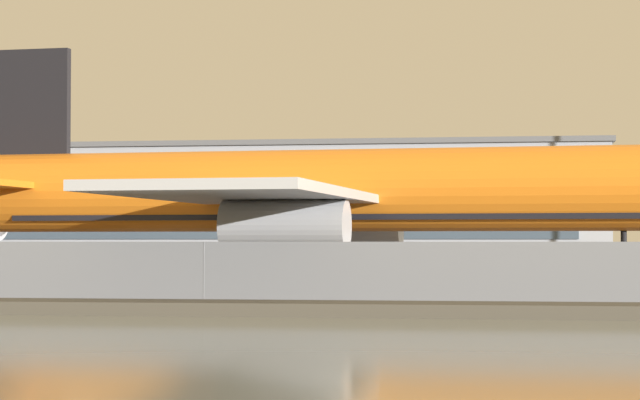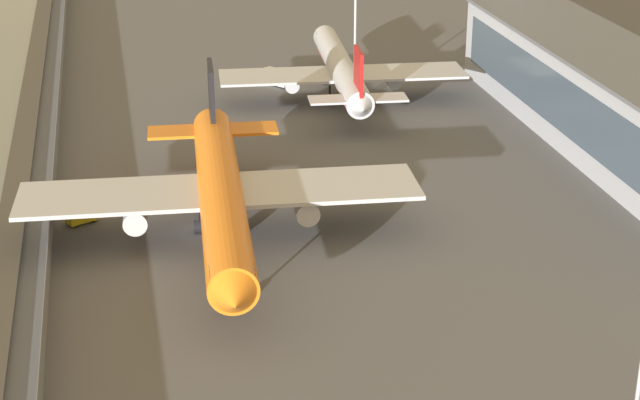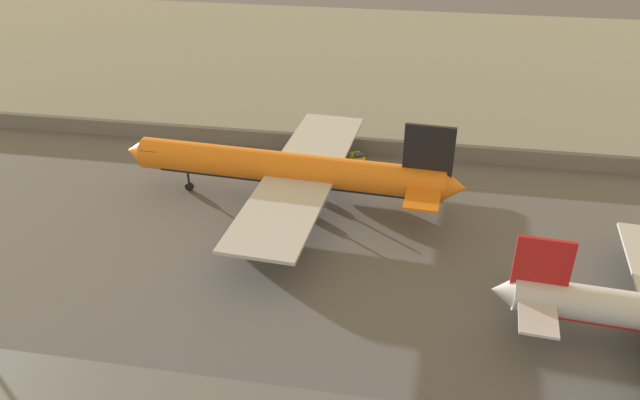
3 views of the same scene
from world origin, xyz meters
The scene contains 6 objects.
ground_plane centered at (0.00, 0.00, 0.00)m, with size 500.00×500.00×0.00m, color #565659.
waterfront_lagoon centered at (0.00, -71.00, 0.00)m, with size 320.00×98.00×0.01m.
shoreline_seawall centered at (0.00, -20.50, 0.25)m, with size 320.00×3.00×0.50m.
perimeter_fence centered at (0.00, -16.00, 1.39)m, with size 280.00×0.10×2.77m.
cargo_jet_orange centered at (2.63, 1.83, 5.42)m, with size 49.90×43.01×14.21m.
baggage_tug centered at (-5.06, -12.86, 0.81)m, with size 2.86×3.58×1.80m.
Camera 3 is at (-14.57, 78.25, 45.85)m, focal length 35.00 mm.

